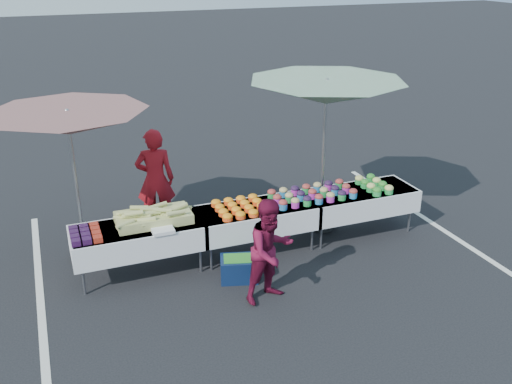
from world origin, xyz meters
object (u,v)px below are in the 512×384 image
object	(u,v)px
table_right	(359,200)
umbrella_right	(326,93)
vendor	(155,180)
umbrella_left	(68,124)
storage_bin	(239,268)
customer	(271,251)
table_left	(138,237)
table_center	(256,217)

from	to	relation	value
table_right	umbrella_right	xyz separation A→B (m)	(-0.47, 0.40, 1.72)
vendor	umbrella_left	size ratio (longest dim) A/B	0.67
umbrella_right	storage_bin	size ratio (longest dim) A/B	4.17
vendor	storage_bin	size ratio (longest dim) A/B	2.84
customer	umbrella_left	bearing A→B (deg)	121.33
umbrella_right	table_right	bearing A→B (deg)	-40.18
storage_bin	table_right	bearing A→B (deg)	33.08
umbrella_left	umbrella_right	xyz separation A→B (m)	(3.83, -0.40, 0.20)
table_left	table_right	size ratio (longest dim) A/B	1.00
table_right	storage_bin	bearing A→B (deg)	-163.65
table_center	umbrella_left	bearing A→B (deg)	162.26
table_left	table_center	world-z (taller)	same
table_right	umbrella_left	xyz separation A→B (m)	(-4.30, 0.80, 1.52)
vendor	storage_bin	world-z (taller)	vendor
umbrella_left	umbrella_right	size ratio (longest dim) A/B	1.02
table_right	customer	size ratio (longest dim) A/B	1.29
table_left	table_right	xyz separation A→B (m)	(3.60, 0.00, 0.00)
table_left	table_center	distance (m)	1.80
table_center	table_right	size ratio (longest dim) A/B	1.00
table_left	vendor	world-z (taller)	vendor
vendor	storage_bin	bearing A→B (deg)	120.93
umbrella_right	umbrella_left	bearing A→B (deg)	174.03
vendor	umbrella_right	world-z (taller)	umbrella_right
customer	table_left	bearing A→B (deg)	124.17
umbrella_left	umbrella_right	world-z (taller)	umbrella_right
table_right	vendor	bearing A→B (deg)	155.22
table_left	table_right	bearing A→B (deg)	0.00
table_right	customer	bearing A→B (deg)	-148.42
vendor	umbrella_right	distance (m)	3.10
table_left	customer	xyz separation A→B (m)	(1.50, -1.29, 0.14)
table_right	umbrella_right	distance (m)	1.83
umbrella_left	vendor	bearing A→B (deg)	25.34
customer	storage_bin	distance (m)	0.85
customer	storage_bin	size ratio (longest dim) A/B	2.36
table_right	customer	xyz separation A→B (m)	(-2.10, -1.29, 0.14)
customer	storage_bin	xyz separation A→B (m)	(-0.23, 0.61, -0.54)
umbrella_left	table_center	bearing A→B (deg)	-17.74
vendor	customer	bearing A→B (deg)	121.36
table_left	customer	size ratio (longest dim) A/B	1.29
customer	umbrella_left	world-z (taller)	umbrella_left
table_center	vendor	world-z (taller)	vendor
table_right	umbrella_right	bearing A→B (deg)	139.82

